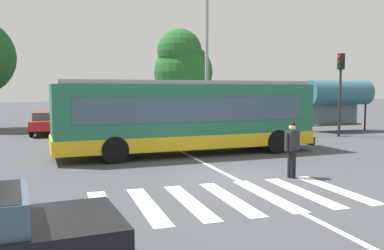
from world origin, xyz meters
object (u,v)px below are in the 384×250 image
(pedestrian_crossing_street, at_px, (292,147))
(parked_car_teal, at_px, (177,118))
(traffic_light_far_corner, at_px, (340,81))
(bus_stop_shelter, at_px, (339,94))
(parked_car_white, at_px, (134,119))
(city_transit_bus, at_px, (187,116))
(twin_arm_street_lamp, at_px, (207,35))
(parked_car_silver, at_px, (217,117))
(parked_car_red, at_px, (48,121))
(parked_car_charcoal, at_px, (91,120))
(parked_car_champagne, at_px, (249,116))
(background_tree_right, at_px, (182,66))

(pedestrian_crossing_street, xyz_separation_m, parked_car_teal, (0.79, 15.70, -0.20))
(parked_car_teal, height_order, traffic_light_far_corner, traffic_light_far_corner)
(bus_stop_shelter, bearing_deg, traffic_light_far_corner, -125.81)
(parked_car_white, bearing_deg, city_transit_bus, -87.38)
(twin_arm_street_lamp, bearing_deg, pedestrian_crossing_street, -97.30)
(parked_car_silver, height_order, twin_arm_street_lamp, twin_arm_street_lamp)
(city_transit_bus, relative_size, traffic_light_far_corner, 2.35)
(parked_car_teal, height_order, twin_arm_street_lamp, twin_arm_street_lamp)
(twin_arm_street_lamp, bearing_deg, parked_car_teal, 101.08)
(city_transit_bus, relative_size, parked_car_red, 2.41)
(parked_car_white, distance_m, twin_arm_street_lamp, 7.23)
(parked_car_charcoal, bearing_deg, parked_car_silver, -4.74)
(pedestrian_crossing_street, bearing_deg, parked_car_silver, 77.19)
(parked_car_red, distance_m, parked_car_champagne, 13.47)
(parked_car_champagne, distance_m, traffic_light_far_corner, 7.63)
(parked_car_teal, bearing_deg, traffic_light_far_corner, -41.26)
(traffic_light_far_corner, xyz_separation_m, twin_arm_street_lamp, (-6.97, 3.00, 2.64))
(parked_car_silver, relative_size, background_tree_right, 0.63)
(parked_car_white, xyz_separation_m, parked_car_champagne, (8.26, 0.18, 0.00))
(parked_car_teal, relative_size, bus_stop_shelter, 1.06)
(city_transit_bus, bearing_deg, bus_stop_shelter, 26.05)
(pedestrian_crossing_street, height_order, traffic_light_far_corner, traffic_light_far_corner)
(parked_car_charcoal, distance_m, background_tree_right, 9.19)
(city_transit_bus, relative_size, parked_car_charcoal, 2.44)
(parked_car_teal, relative_size, twin_arm_street_lamp, 0.48)
(parked_car_white, relative_size, bus_stop_shelter, 1.07)
(bus_stop_shelter, bearing_deg, parked_car_silver, 148.19)
(parked_car_white, distance_m, parked_car_teal, 2.94)
(parked_car_red, relative_size, bus_stop_shelter, 1.07)
(parked_car_red, xyz_separation_m, parked_car_teal, (8.14, 0.41, 0.00))
(twin_arm_street_lamp, bearing_deg, parked_car_charcoal, 146.70)
(bus_stop_shelter, bearing_deg, parked_car_teal, 154.62)
(city_transit_bus, xyz_separation_m, parked_car_teal, (2.47, 10.24, -0.82))
(bus_stop_shelter, height_order, twin_arm_street_lamp, twin_arm_street_lamp)
(city_transit_bus, xyz_separation_m, twin_arm_street_lamp, (3.21, 6.48, 4.21))
(parked_car_teal, height_order, parked_car_silver, same)
(traffic_light_far_corner, relative_size, background_tree_right, 0.64)
(city_transit_bus, bearing_deg, background_tree_right, 74.16)
(city_transit_bus, distance_m, bus_stop_shelter, 13.22)
(parked_car_charcoal, bearing_deg, city_transit_bus, -73.76)
(parked_car_white, bearing_deg, parked_car_champagne, 1.26)
(parked_car_silver, relative_size, parked_car_champagne, 1.01)
(parked_car_charcoal, distance_m, traffic_light_far_corner, 15.26)
(parked_car_champagne, relative_size, bus_stop_shelter, 1.06)
(city_transit_bus, height_order, traffic_light_far_corner, traffic_light_far_corner)
(parked_car_charcoal, bearing_deg, background_tree_right, 29.89)
(bus_stop_shelter, xyz_separation_m, background_tree_right, (-7.65, 9.02, 2.05))
(parked_car_white, distance_m, background_tree_right, 7.57)
(parked_car_charcoal, relative_size, traffic_light_far_corner, 0.96)
(background_tree_right, bearing_deg, parked_car_white, -134.96)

